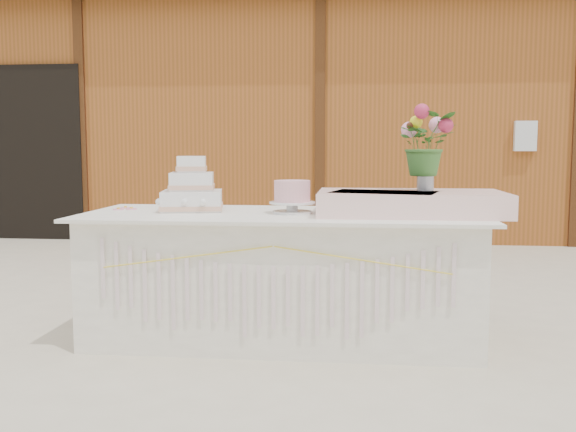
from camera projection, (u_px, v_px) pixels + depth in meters
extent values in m
plane|color=beige|center=(283.00, 337.00, 3.94)|extent=(80.00, 80.00, 0.00)
cube|color=#954D1F|center=(327.00, 126.00, 9.72)|extent=(12.00, 4.00, 3.00)
cube|color=#433125|center=(328.00, 14.00, 9.54)|extent=(12.60, 4.60, 0.30)
cube|color=white|center=(283.00, 277.00, 3.90)|extent=(2.28, 0.88, 0.75)
cube|color=white|center=(283.00, 215.00, 3.86)|extent=(2.40, 1.00, 0.02)
cube|color=white|center=(192.00, 200.00, 4.01)|extent=(0.42, 0.42, 0.12)
cube|color=#E0AA8D|center=(192.00, 206.00, 4.02)|extent=(0.44, 0.44, 0.03)
cube|color=white|center=(192.00, 182.00, 4.00)|extent=(0.30, 0.30, 0.11)
cube|color=#E0AA8D|center=(192.00, 187.00, 4.00)|extent=(0.32, 0.32, 0.03)
cube|color=white|center=(192.00, 164.00, 3.99)|extent=(0.20, 0.20, 0.10)
cube|color=#E0AA8D|center=(192.00, 168.00, 3.99)|extent=(0.21, 0.21, 0.03)
cylinder|color=white|center=(292.00, 212.00, 3.84)|extent=(0.23, 0.23, 0.01)
cylinder|color=white|center=(292.00, 207.00, 3.83)|extent=(0.07, 0.07, 0.04)
cylinder|color=white|center=(292.00, 203.00, 3.83)|extent=(0.27, 0.27, 0.01)
cylinder|color=#EFACB4|center=(292.00, 191.00, 3.82)|extent=(0.22, 0.22, 0.13)
cube|color=#FFCECD|center=(411.00, 203.00, 3.77)|extent=(1.08, 0.62, 0.14)
cylinder|color=#BABBC0|center=(425.00, 179.00, 3.81)|extent=(0.10, 0.10, 0.14)
imported|color=#3A6F2C|center=(426.00, 136.00, 3.79)|extent=(0.38, 0.34, 0.38)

